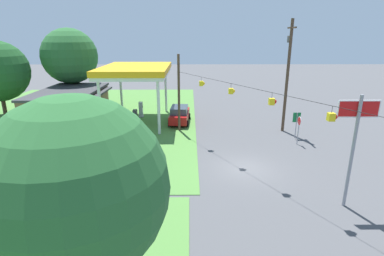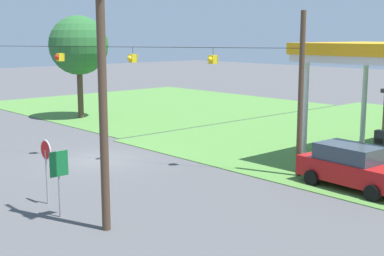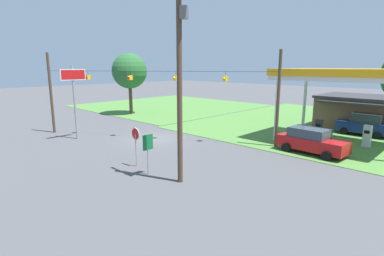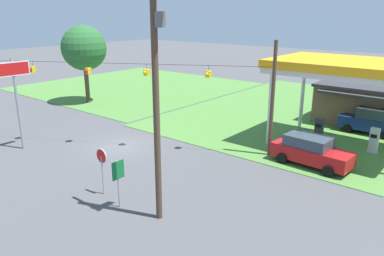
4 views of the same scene
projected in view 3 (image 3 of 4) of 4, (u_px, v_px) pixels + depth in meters
ground_plane at (154, 139)px, 26.13m from camera, size 160.00×160.00×0.00m
grass_verge_opposite_corner at (169, 105)px, 48.29m from camera, size 24.00×24.00×0.04m
gas_station_canopy at (347, 76)px, 23.42m from camera, size 10.30×6.86×6.02m
gas_station_store at (380, 114)px, 29.02m from camera, size 10.91×6.76×3.33m
fuel_pump_near at (319, 130)px, 25.63m from camera, size 0.71×0.56×1.78m
fuel_pump_far at (367, 137)px, 23.09m from camera, size 0.71×0.56×1.78m
car_at_pumps_front at (311, 141)px, 21.54m from camera, size 4.88×2.33×1.86m
car_at_pumps_rear at (365, 124)px, 27.18m from camera, size 4.38×2.12×2.07m
stop_sign_roadside at (136, 138)px, 18.60m from camera, size 0.80×0.08×2.50m
stop_sign_overhead at (74, 88)px, 25.27m from camera, size 0.22×2.16×6.28m
route_sign at (148, 146)px, 17.16m from camera, size 0.10×0.70×2.40m
utility_pole_main at (180, 73)px, 15.21m from camera, size 2.20×0.44×10.56m
signal_span_gantry at (153, 92)px, 25.30m from camera, size 18.10×10.24×7.45m
tree_west_verge at (130, 71)px, 38.63m from camera, size 4.51×4.51×7.88m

